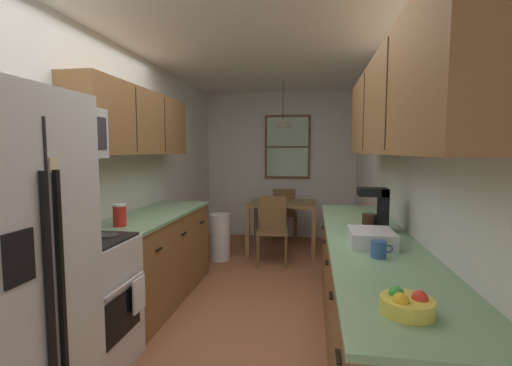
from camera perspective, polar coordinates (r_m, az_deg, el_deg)
The scene contains 23 objects.
ground_plane at distance 4.00m, azimuth 0.14°, elevation -17.21°, with size 12.00×12.00×0.00m, color #995B3D.
wall_left at distance 4.14m, azimuth -18.65°, elevation 1.45°, with size 0.10×9.00×2.55m, color silver.
wall_right at distance 3.75m, azimuth 21.00°, elevation 1.02°, with size 0.10×9.00×2.55m, color silver.
wall_back at distance 6.34m, azimuth 3.88°, elevation 2.88°, with size 4.40×0.10×2.55m, color silver.
ceiling_slab at distance 3.85m, azimuth 0.14°, elevation 21.23°, with size 4.40×9.00×0.08m, color white.
stove_range at distance 2.86m, azimuth -26.36°, elevation -16.98°, with size 0.66×0.63×1.10m.
microwave_over_range at distance 2.73m, azimuth -29.30°, elevation 7.13°, with size 0.39×0.60×0.36m.
counter_left at distance 3.85m, azimuth -15.80°, elevation -11.22°, with size 0.64×1.78×0.90m.
upper_cabinets_left at distance 3.73m, azimuth -18.61°, elevation 9.14°, with size 0.33×1.86×0.62m.
counter_right at distance 2.86m, azimuth 17.71°, elevation -17.07°, with size 0.64×3.10×0.90m.
upper_cabinets_right at distance 2.65m, azimuth 21.76°, elevation 11.65°, with size 0.33×2.78×0.68m.
dining_table at distance 5.43m, azimuth 4.24°, elevation -4.25°, with size 1.00×0.81×0.75m.
dining_chair_near at distance 4.87m, azimuth 2.67°, elevation -7.00°, with size 0.43×0.43×0.90m.
dining_chair_far at distance 6.06m, azimuth 4.60°, elevation -4.60°, with size 0.40×0.40×0.90m.
pendant_light at distance 5.38m, azimuth 4.33°, elevation 9.50°, with size 0.27×0.27×0.67m.
back_window at distance 6.25m, azimuth 5.05°, elevation 5.78°, with size 0.79×0.05×1.10m.
trash_bin at distance 5.07m, azimuth -5.82°, elevation -8.57°, with size 0.29×0.29×0.65m, color white.
storage_canister at distance 3.17m, azimuth -21.00°, elevation -4.82°, with size 0.11×0.11×0.18m.
dish_towel at distance 2.79m, azimuth -18.24°, elevation -16.57°, with size 0.02×0.16×0.24m, color white.
coffee_maker at distance 2.92m, azimuth 18.73°, elevation -3.92°, with size 0.22×0.18×0.34m.
mug_by_coffeemaker at distance 2.23m, azimuth 19.06°, elevation -9.99°, with size 0.13×0.09×0.10m.
fruit_bowl at distance 1.55m, azimuth 22.98°, elevation -17.36°, with size 0.20×0.20×0.09m.
dish_rack at distance 2.50m, azimuth 17.96°, elevation -8.33°, with size 0.28×0.34×0.10m, color silver.
Camera 1 is at (0.58, -2.66, 1.52)m, focal length 24.98 mm.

